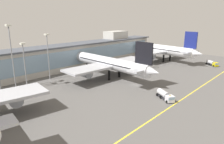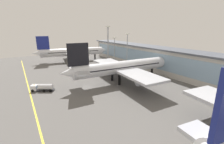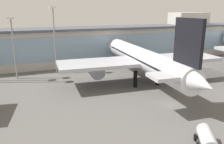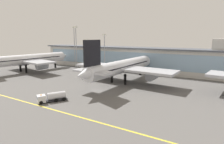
{
  "view_description": "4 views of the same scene",
  "coord_description": "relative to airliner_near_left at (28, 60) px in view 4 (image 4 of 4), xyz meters",
  "views": [
    {
      "loc": [
        -69.42,
        -49.99,
        28.79
      ],
      "look_at": [
        -8.98,
        5.41,
        6.89
      ],
      "focal_mm": 32.81,
      "sensor_mm": 36.0,
      "label": 1
    },
    {
      "loc": [
        60.65,
        -24.18,
        24.74
      ],
      "look_at": [
        -3.07,
        14.59,
        3.91
      ],
      "focal_mm": 25.21,
      "sensor_mm": 36.0,
      "label": 2
    },
    {
      "loc": [
        -29.18,
        -39.99,
        20.82
      ],
      "look_at": [
        -9.31,
        11.88,
        5.58
      ],
      "focal_mm": 36.93,
      "sensor_mm": 36.0,
      "label": 3
    },
    {
      "loc": [
        40.28,
        -56.55,
        20.31
      ],
      "look_at": [
        -0.89,
        12.67,
        5.07
      ],
      "focal_mm": 30.15,
      "sensor_mm": 36.0,
      "label": 4
    }
  ],
  "objects": [
    {
      "name": "airliner_near_right",
      "position": [
        59.43,
        4.93,
        -0.09
      ],
      "size": [
        48.0,
        57.38,
        19.19
      ],
      "rotation": [
        0.0,
        0.0,
        1.51
      ],
      "color": "black",
      "rests_on": "ground"
    },
    {
      "name": "airliner_near_left",
      "position": [
        0.0,
        0.0,
        0.0
      ],
      "size": [
        40.55,
        55.8,
        19.38
      ],
      "rotation": [
        0.0,
        0.0,
        1.42
      ],
      "color": "black",
      "rests_on": "ground"
    },
    {
      "name": "taxiway_centreline_stripe",
      "position": [
        57.49,
        -34.11,
        -7.09
      ],
      "size": [
        160.87,
        0.5,
        0.01
      ],
      "primitive_type": "cube",
      "color": "yellow",
      "rests_on": "ground"
    },
    {
      "name": "baggage_tug_near",
      "position": [
        52.15,
        -29.63,
        -5.58
      ],
      "size": [
        6.78,
        8.99,
        2.9
      ],
      "rotation": [
        0.0,
        0.0,
        4.17
      ],
      "color": "black",
      "rests_on": "ground"
    },
    {
      "name": "terminal_building",
      "position": [
        59.11,
        35.39,
        0.33
      ],
      "size": [
        146.63,
        14.0,
        19.21
      ],
      "color": "beige",
      "rests_on": "ground"
    },
    {
      "name": "apron_light_mast_far_east",
      "position": [
        19.67,
        19.84,
        9.84
      ],
      "size": [
        1.8,
        1.8,
        26.3
      ],
      "color": "gray",
      "rests_on": "ground"
    },
    {
      "name": "apron_light_mast_east",
      "position": [
        15.11,
        23.29,
        9.79
      ],
      "size": [
        1.8,
        1.8,
        26.22
      ],
      "color": "gray",
      "rests_on": "ground"
    },
    {
      "name": "apron_light_mast_west",
      "position": [
        25.3,
        22.16,
        5.61
      ],
      "size": [
        1.8,
        1.8,
        18.73
      ],
      "color": "gray",
      "rests_on": "ground"
    },
    {
      "name": "apron_light_mast_centre",
      "position": [
        37.62,
        23.97,
        7.27
      ],
      "size": [
        1.8,
        1.8,
        21.66
      ],
      "color": "gray",
      "rests_on": "ground"
    },
    {
      "name": "ground_plane",
      "position": [
        57.49,
        -12.11,
        -7.09
      ],
      "size": [
        201.08,
        201.08,
        0.0
      ],
      "primitive_type": "plane",
      "color": "#5B5956"
    }
  ]
}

